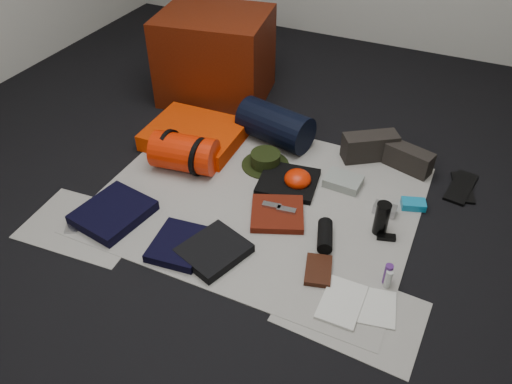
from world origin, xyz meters
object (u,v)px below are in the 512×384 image
at_px(red_cabinet, 215,56).
at_px(stuff_sack, 184,153).
at_px(paperback_book, 318,270).
at_px(sleeping_pad, 195,135).
at_px(compact_camera, 385,209).
at_px(water_bottle, 382,218).
at_px(navy_duffel, 275,125).

xyz_separation_m(red_cabinet, stuff_sack, (0.25, -0.84, -0.18)).
bearing_deg(paperback_book, sleeping_pad, 131.55).
bearing_deg(paperback_book, red_cabinet, 118.28).
xyz_separation_m(compact_camera, paperback_book, (-0.17, -0.52, -0.01)).
bearing_deg(red_cabinet, stuff_sack, -83.11).
xyz_separation_m(red_cabinet, water_bottle, (1.37, -0.89, -0.19)).
distance_m(sleeping_pad, stuff_sack, 0.28).
xyz_separation_m(red_cabinet, paperback_book, (1.18, -1.26, -0.27)).
bearing_deg(water_bottle, red_cabinet, 146.96).
xyz_separation_m(sleeping_pad, compact_camera, (1.20, -0.16, -0.03)).
bearing_deg(red_cabinet, sleeping_pad, -84.09).
bearing_deg(stuff_sack, paperback_book, -24.16).
xyz_separation_m(red_cabinet, navy_duffel, (0.60, -0.37, -0.17)).
height_order(sleeping_pad, paperback_book, sleeping_pad).
xyz_separation_m(stuff_sack, water_bottle, (1.12, -0.05, -0.02)).
height_order(sleeping_pad, navy_duffel, navy_duffel).
xyz_separation_m(navy_duffel, compact_camera, (0.76, -0.37, -0.09)).
height_order(sleeping_pad, stuff_sack, stuff_sack).
xyz_separation_m(navy_duffel, paperback_book, (0.59, -0.88, -0.10)).
bearing_deg(compact_camera, stuff_sack, -173.00).
height_order(navy_duffel, water_bottle, navy_duffel).
bearing_deg(navy_duffel, red_cabinet, 160.75).
distance_m(stuff_sack, navy_duffel, 0.58).
height_order(sleeping_pad, compact_camera, sleeping_pad).
height_order(stuff_sack, water_bottle, stuff_sack).
relative_size(compact_camera, paperback_book, 0.64).
bearing_deg(stuff_sack, red_cabinet, 106.34).
distance_m(red_cabinet, sleeping_pad, 0.65).
relative_size(navy_duffel, paperback_book, 2.46).
bearing_deg(sleeping_pad, red_cabinet, 105.36).
distance_m(sleeping_pad, navy_duffel, 0.49).
bearing_deg(sleeping_pad, compact_camera, -7.61).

